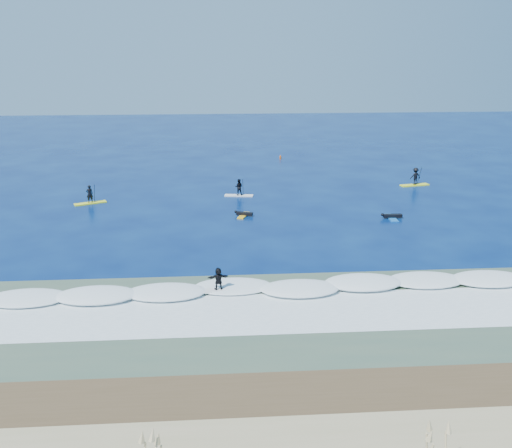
{
  "coord_description": "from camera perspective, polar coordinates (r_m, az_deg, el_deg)",
  "views": [
    {
      "loc": [
        -3.83,
        -41.43,
        14.27
      ],
      "look_at": [
        -0.82,
        1.37,
        0.6
      ],
      "focal_mm": 40.0,
      "sensor_mm": 36.0,
      "label": 1
    }
  ],
  "objects": [
    {
      "name": "prone_paddler_near",
      "position": [
        49.18,
        -1.24,
        0.98
      ],
      "size": [
        1.61,
        2.13,
        0.43
      ],
      "rotation": [
        0.0,
        0.0,
        1.22
      ],
      "color": "#F1AE1A",
      "rests_on": "ground"
    },
    {
      "name": "sup_paddler_left",
      "position": [
        55.07,
        -16.28,
        2.61
      ],
      "size": [
        2.93,
        1.87,
        2.03
      ],
      "rotation": [
        0.0,
        0.0,
        0.43
      ],
      "color": "#FEFF1B",
      "rests_on": "ground"
    },
    {
      "name": "shallow_water",
      "position": [
        31.16,
        3.54,
        -9.62
      ],
      "size": [
        90.0,
        13.0,
        0.01
      ],
      "primitive_type": "cube",
      "color": "#3E5544",
      "rests_on": "ground"
    },
    {
      "name": "wet_sand_strip",
      "position": [
        24.81,
        5.88,
        -17.55
      ],
      "size": [
        90.0,
        5.0,
        0.08
      ],
      "primitive_type": "cube",
      "color": "#4B3A23",
      "rests_on": "ground"
    },
    {
      "name": "wave_surfer",
      "position": [
        34.04,
        -3.78,
        -5.63
      ],
      "size": [
        2.1,
        0.88,
        1.47
      ],
      "rotation": [
        0.0,
        0.0,
        0.16
      ],
      "color": "silver",
      "rests_on": "breaking_wave"
    },
    {
      "name": "marker_buoy",
      "position": [
        73.61,
        2.46,
        6.68
      ],
      "size": [
        0.25,
        0.25,
        0.59
      ],
      "rotation": [
        0.0,
        0.0,
        0.16
      ],
      "color": "#CE4E12",
      "rests_on": "ground"
    },
    {
      "name": "sup_paddler_right",
      "position": [
        61.97,
        15.63,
        4.5
      ],
      "size": [
        3.19,
        1.39,
        2.17
      ],
      "rotation": [
        0.0,
        0.0,
        0.21
      ],
      "color": "#F8FD1B",
      "rests_on": "ground"
    },
    {
      "name": "ground",
      "position": [
        43.99,
        1.19,
        -1.26
      ],
      "size": [
        160.0,
        160.0,
        0.0
      ],
      "primitive_type": "plane",
      "color": "#031447",
      "rests_on": "ground"
    },
    {
      "name": "sup_paddler_center",
      "position": [
        55.53,
        -1.73,
        3.54
      ],
      "size": [
        2.84,
        1.08,
        1.94
      ],
      "rotation": [
        0.0,
        0.0,
        -0.14
      ],
      "color": "white",
      "rests_on": "ground"
    },
    {
      "name": "prone_paddler_far",
      "position": [
        49.85,
        13.4,
        0.74
      ],
      "size": [
        1.83,
        2.31,
        0.48
      ],
      "rotation": [
        0.0,
        0.0,
        1.56
      ],
      "color": "blue",
      "rests_on": "ground"
    },
    {
      "name": "breaking_wave",
      "position": [
        34.73,
        2.69,
        -6.61
      ],
      "size": [
        40.0,
        6.0,
        0.3
      ],
      "primitive_type": "cube",
      "color": "white",
      "rests_on": "ground"
    },
    {
      "name": "whitewater",
      "position": [
        32.04,
        3.31,
        -8.81
      ],
      "size": [
        34.0,
        5.0,
        0.02
      ],
      "primitive_type": "cube",
      "color": "silver",
      "rests_on": "ground"
    }
  ]
}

